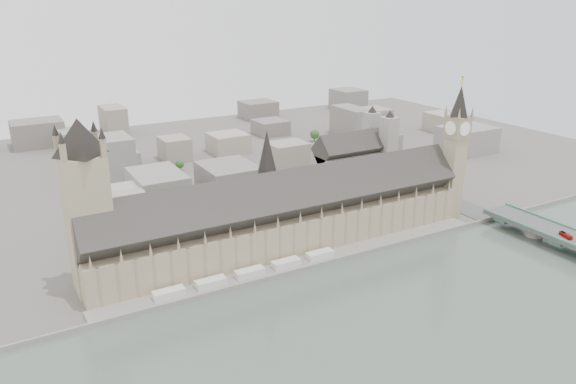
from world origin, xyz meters
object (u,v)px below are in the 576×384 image
elizabeth_tower (456,143)px  palace_of_westminster (286,217)px  victoria_tower (86,199)px  westminster_abbey (355,162)px  red_bus_north (566,235)px  car_approach (442,184)px

elizabeth_tower → palace_of_westminster: bearing=175.2°
elizabeth_tower → victoria_tower: size_ratio=1.07×
westminster_abbey → red_bus_north: 178.17m
palace_of_westminster → victoria_tower: size_ratio=2.65×
victoria_tower → westminster_abbey: victoria_tower is taller
westminster_abbey → car_approach: westminster_abbey is taller
red_bus_north → car_approach: size_ratio=2.42×
elizabeth_tower → westminster_abbey: (-27.08, 87.00, -33.01)m
palace_of_westminster → red_bus_north: bearing=-31.4°
victoria_tower → westminster_abbey: bearing=16.5°
palace_of_westminster → elizabeth_tower: elizabeth_tower is taller
red_bus_north → car_approach: red_bus_north is taller
palace_of_westminster → victoria_tower: bearing=177.0°
victoria_tower → car_approach: bearing=3.9°
palace_of_westminster → westminster_abbey: bearing=34.2°
palace_of_westminster → elizabeth_tower: size_ratio=2.47×
westminster_abbey → elizabeth_tower: bearing=-72.7°
palace_of_westminster → elizabeth_tower: bearing=-4.8°
elizabeth_tower → car_approach: 66.69m
elizabeth_tower → red_bus_north: elizabeth_tower is taller
palace_of_westminster → car_approach: bearing=8.8°
palace_of_westminster → red_bus_north: (157.31, -96.21, -10.98)m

